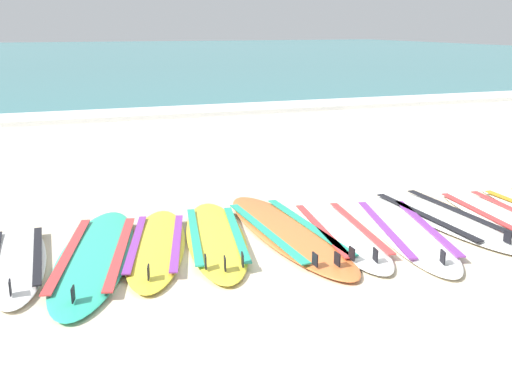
# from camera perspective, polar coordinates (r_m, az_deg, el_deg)

# --- Properties ---
(ground_plane) EXTENTS (80.00, 80.00, 0.00)m
(ground_plane) POSITION_cam_1_polar(r_m,az_deg,el_deg) (5.44, 3.28, -5.48)
(ground_plane) COLOR beige
(sea) EXTENTS (80.00, 60.00, 0.10)m
(sea) POSITION_cam_1_polar(r_m,az_deg,el_deg) (42.74, -17.21, 12.70)
(sea) COLOR teal
(sea) RESTS_ON ground
(wave_foam_strip) EXTENTS (80.00, 1.31, 0.11)m
(wave_foam_strip) POSITION_cam_1_polar(r_m,az_deg,el_deg) (13.59, -10.98, 7.52)
(wave_foam_strip) COLOR white
(wave_foam_strip) RESTS_ON ground
(surfboard_1) EXTENTS (0.50, 1.99, 0.18)m
(surfboard_1) POSITION_cam_1_polar(r_m,az_deg,el_deg) (5.48, -22.36, -6.18)
(surfboard_1) COLOR white
(surfboard_1) RESTS_ON ground
(surfboard_2) EXTENTS (1.18, 2.55, 0.18)m
(surfboard_2) POSITION_cam_1_polar(r_m,az_deg,el_deg) (5.37, -15.42, -5.95)
(surfboard_2) COLOR #2DB793
(surfboard_2) RESTS_ON ground
(surfboard_3) EXTENTS (1.01, 2.15, 0.18)m
(surfboard_3) POSITION_cam_1_polar(r_m,az_deg,el_deg) (5.48, -9.70, -5.14)
(surfboard_3) COLOR yellow
(surfboard_3) RESTS_ON ground
(surfboard_4) EXTENTS (0.95, 2.28, 0.18)m
(surfboard_4) POSITION_cam_1_polar(r_m,az_deg,el_deg) (5.61, -3.95, -4.42)
(surfboard_4) COLOR yellow
(surfboard_4) RESTS_ON ground
(surfboard_5) EXTENTS (0.75, 2.58, 0.18)m
(surfboard_5) POSITION_cam_1_polar(r_m,az_deg,el_deg) (5.76, 3.00, -3.85)
(surfboard_5) COLOR orange
(surfboard_5) RESTS_ON ground
(surfboard_6) EXTENTS (0.83, 2.25, 0.18)m
(surfboard_6) POSITION_cam_1_polar(r_m,az_deg,el_deg) (5.82, 8.22, -3.79)
(surfboard_6) COLOR white
(surfboard_6) RESTS_ON ground
(surfboard_7) EXTENTS (1.14, 2.43, 0.18)m
(surfboard_7) POSITION_cam_1_polar(r_m,az_deg,el_deg) (5.98, 14.32, -3.61)
(surfboard_7) COLOR white
(surfboard_7) RESTS_ON ground
(surfboard_8) EXTENTS (0.68, 2.40, 0.18)m
(surfboard_8) POSITION_cam_1_polar(r_m,az_deg,el_deg) (6.50, 17.59, -2.29)
(surfboard_8) COLOR white
(surfboard_8) RESTS_ON ground
(surfboard_9) EXTENTS (0.77, 2.22, 0.18)m
(surfboard_9) POSITION_cam_1_polar(r_m,az_deg,el_deg) (6.74, 22.61, -2.14)
(surfboard_9) COLOR silver
(surfboard_9) RESTS_ON ground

